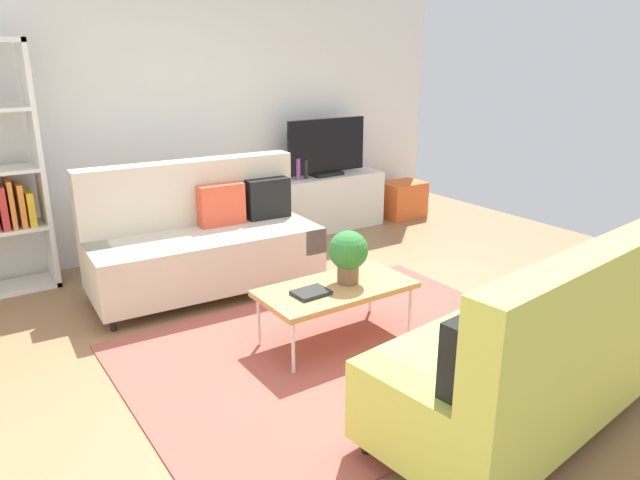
{
  "coord_description": "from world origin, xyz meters",
  "views": [
    {
      "loc": [
        -2.24,
        -2.97,
        1.99
      ],
      "look_at": [
        0.09,
        0.47,
        0.65
      ],
      "focal_mm": 32.92,
      "sensor_mm": 36.0,
      "label": 1
    }
  ],
  "objects_px": {
    "coffee_table": "(336,290)",
    "tv": "(327,148)",
    "potted_plant": "(348,253)",
    "bottle_0": "(298,169)",
    "storage_trunk": "(402,200)",
    "table_book_0": "(311,293)",
    "bottle_1": "(306,169)",
    "tv_console": "(325,202)",
    "couch_green": "(535,354)",
    "couch_beige": "(204,240)",
    "vase_0": "(279,175)"
  },
  "relations": [
    {
      "from": "tv_console",
      "to": "storage_trunk",
      "type": "distance_m",
      "value": 1.11
    },
    {
      "from": "couch_beige",
      "to": "couch_green",
      "type": "xyz_separation_m",
      "value": [
        0.67,
        -2.84,
        0.0
      ]
    },
    {
      "from": "tv",
      "to": "table_book_0",
      "type": "relative_size",
      "value": 4.17
    },
    {
      "from": "storage_trunk",
      "to": "bottle_0",
      "type": "xyz_separation_m",
      "value": [
        -1.5,
        0.06,
        0.54
      ]
    },
    {
      "from": "potted_plant",
      "to": "bottle_1",
      "type": "bearing_deg",
      "value": 63.86
    },
    {
      "from": "storage_trunk",
      "to": "bottle_1",
      "type": "bearing_deg",
      "value": 177.54
    },
    {
      "from": "couch_green",
      "to": "potted_plant",
      "type": "height_order",
      "value": "couch_green"
    },
    {
      "from": "tv",
      "to": "potted_plant",
      "type": "height_order",
      "value": "tv"
    },
    {
      "from": "coffee_table",
      "to": "couch_green",
      "type": "bearing_deg",
      "value": -78.45
    },
    {
      "from": "tv_console",
      "to": "table_book_0",
      "type": "bearing_deg",
      "value": -126.59
    },
    {
      "from": "table_book_0",
      "to": "bottle_0",
      "type": "xyz_separation_m",
      "value": [
        1.36,
        2.32,
        0.32
      ]
    },
    {
      "from": "potted_plant",
      "to": "bottle_1",
      "type": "distance_m",
      "value": 2.55
    },
    {
      "from": "couch_green",
      "to": "table_book_0",
      "type": "height_order",
      "value": "couch_green"
    },
    {
      "from": "coffee_table",
      "to": "tv",
      "type": "xyz_separation_m",
      "value": [
        1.53,
        2.32,
        0.56
      ]
    },
    {
      "from": "tv",
      "to": "bottle_0",
      "type": "distance_m",
      "value": 0.44
    },
    {
      "from": "couch_beige",
      "to": "tv_console",
      "type": "height_order",
      "value": "couch_beige"
    },
    {
      "from": "vase_0",
      "to": "bottle_1",
      "type": "bearing_deg",
      "value": -17.48
    },
    {
      "from": "storage_trunk",
      "to": "potted_plant",
      "type": "height_order",
      "value": "potted_plant"
    },
    {
      "from": "couch_green",
      "to": "tv",
      "type": "height_order",
      "value": "tv"
    },
    {
      "from": "tv",
      "to": "couch_beige",
      "type": "bearing_deg",
      "value": -154.73
    },
    {
      "from": "table_book_0",
      "to": "bottle_0",
      "type": "height_order",
      "value": "bottle_0"
    },
    {
      "from": "bottle_0",
      "to": "vase_0",
      "type": "bearing_deg",
      "value": 153.87
    },
    {
      "from": "vase_0",
      "to": "bottle_0",
      "type": "xyz_separation_m",
      "value": [
        0.18,
        -0.09,
        0.06
      ]
    },
    {
      "from": "potted_plant",
      "to": "table_book_0",
      "type": "height_order",
      "value": "potted_plant"
    },
    {
      "from": "couch_beige",
      "to": "table_book_0",
      "type": "xyz_separation_m",
      "value": [
        0.15,
        -1.44,
        -0.01
      ]
    },
    {
      "from": "table_book_0",
      "to": "tv_console",
      "type": "bearing_deg",
      "value": 53.41
    },
    {
      "from": "couch_green",
      "to": "bottle_1",
      "type": "distance_m",
      "value": 3.85
    },
    {
      "from": "coffee_table",
      "to": "table_book_0",
      "type": "bearing_deg",
      "value": -174.46
    },
    {
      "from": "storage_trunk",
      "to": "potted_plant",
      "type": "xyz_separation_m",
      "value": [
        -2.52,
        -2.23,
        0.42
      ]
    },
    {
      "from": "bottle_0",
      "to": "storage_trunk",
      "type": "bearing_deg",
      "value": -2.3
    },
    {
      "from": "vase_0",
      "to": "bottle_0",
      "type": "distance_m",
      "value": 0.21
    },
    {
      "from": "potted_plant",
      "to": "bottle_0",
      "type": "bearing_deg",
      "value": 65.97
    },
    {
      "from": "potted_plant",
      "to": "table_book_0",
      "type": "relative_size",
      "value": 1.6
    },
    {
      "from": "tv_console",
      "to": "potted_plant",
      "type": "xyz_separation_m",
      "value": [
        -1.42,
        -2.33,
        0.32
      ]
    },
    {
      "from": "coffee_table",
      "to": "couch_beige",
      "type": "bearing_deg",
      "value": 104.92
    },
    {
      "from": "couch_green",
      "to": "bottle_0",
      "type": "distance_m",
      "value": 3.83
    },
    {
      "from": "coffee_table",
      "to": "table_book_0",
      "type": "height_order",
      "value": "table_book_0"
    },
    {
      "from": "table_book_0",
      "to": "bottle_1",
      "type": "xyz_separation_m",
      "value": [
        1.46,
        2.32,
        0.31
      ]
    },
    {
      "from": "tv",
      "to": "storage_trunk",
      "type": "xyz_separation_m",
      "value": [
        1.1,
        -0.08,
        -0.73
      ]
    },
    {
      "from": "storage_trunk",
      "to": "bottle_0",
      "type": "relative_size",
      "value": 2.21
    },
    {
      "from": "tv",
      "to": "potted_plant",
      "type": "distance_m",
      "value": 2.73
    },
    {
      "from": "tv_console",
      "to": "storage_trunk",
      "type": "bearing_deg",
      "value": -5.19
    },
    {
      "from": "coffee_table",
      "to": "bottle_1",
      "type": "distance_m",
      "value": 2.63
    },
    {
      "from": "vase_0",
      "to": "bottle_0",
      "type": "relative_size",
      "value": 0.52
    },
    {
      "from": "tv_console",
      "to": "couch_green",
      "type": "bearing_deg",
      "value": -108.19
    },
    {
      "from": "tv",
      "to": "storage_trunk",
      "type": "relative_size",
      "value": 1.92
    },
    {
      "from": "tv_console",
      "to": "coffee_table",
      "type": "bearing_deg",
      "value": -123.14
    },
    {
      "from": "tv",
      "to": "table_book_0",
      "type": "bearing_deg",
      "value": -126.83
    },
    {
      "from": "potted_plant",
      "to": "tv",
      "type": "bearing_deg",
      "value": 58.46
    },
    {
      "from": "couch_beige",
      "to": "bottle_1",
      "type": "xyz_separation_m",
      "value": [
        1.61,
        0.88,
        0.3
      ]
    }
  ]
}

